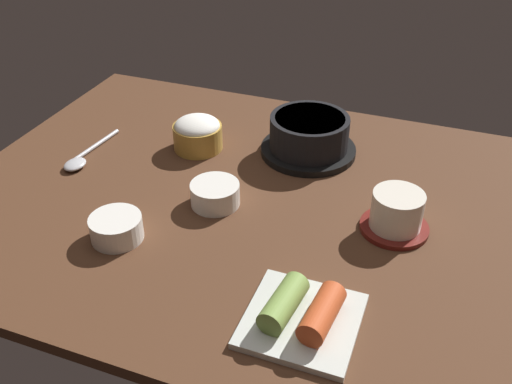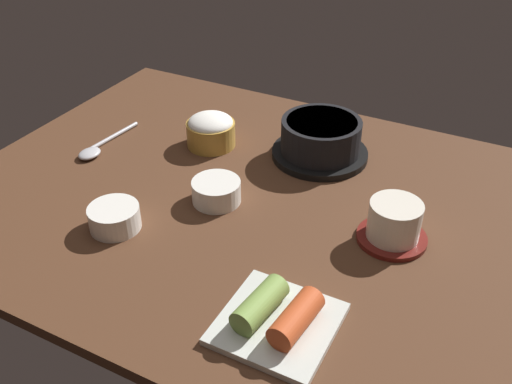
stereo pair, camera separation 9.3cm
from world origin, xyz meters
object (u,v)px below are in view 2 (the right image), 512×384
Objects in this scene: tea_cup_with_saucer at (394,224)px; banchan_cup_center at (216,191)px; rice_bowl at (211,130)px; side_bowl_near at (114,217)px; kimchi_plate at (278,317)px; stone_pot at (321,139)px; spoon at (96,149)px.

tea_cup_with_saucer is 29.06cm from banchan_cup_center.
tea_cup_with_saucer is 1.31× the size of banchan_cup_center.
side_bowl_near is (0.26, -29.27, -1.25)cm from rice_bowl.
kimchi_plate is at bearing -48.74° from rice_bowl.
tea_cup_with_saucer is at bearing -43.48° from stone_pot.
banchan_cup_center is (-28.86, -3.19, -1.16)cm from tea_cup_with_saucer.
kimchi_plate is 0.86× the size of spoon.
kimchi_plate is at bearing -74.71° from stone_pot.
side_bowl_near is (-20.00, -34.90, -1.69)cm from stone_pot.
stone_pot is 1.08× the size of spoon.
banchan_cup_center is at bearing -114.40° from stone_pot.
spoon is (-18.35, 17.00, -1.39)cm from side_bowl_near.
kimchi_plate is (11.40, -41.72, -2.04)cm from stone_pot.
rice_bowl is 0.56× the size of spoon.
spoon is (-38.36, -17.89, -3.08)cm from stone_pot.
stone_pot reaches higher than banchan_cup_center.
tea_cup_with_saucer reaches higher than kimchi_plate.
kimchi_plate is at bearing -25.59° from spoon.
spoon is at bearing 179.72° from tea_cup_with_saucer.
tea_cup_with_saucer is 0.64× the size of spoon.
kimchi_plate is at bearing -12.26° from side_bowl_near.
side_bowl_near is at bearing -119.82° from stone_pot.
banchan_cup_center reaches higher than spoon.
tea_cup_with_saucer is 57.58cm from spoon.
tea_cup_with_saucer is 24.84cm from kimchi_plate.
banchan_cup_center is at bearing -173.69° from tea_cup_with_saucer.
tea_cup_with_saucer is 0.75× the size of kimchi_plate.
rice_bowl is at bearing 34.13° from spoon.
banchan_cup_center is 0.49× the size of spoon.
kimchi_plate is 32.14cm from side_bowl_near.
banchan_cup_center is 1.02× the size of side_bowl_near.
tea_cup_with_saucer reaches higher than rice_bowl.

